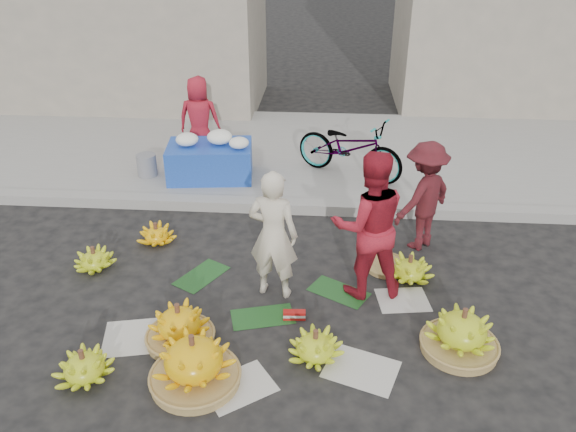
# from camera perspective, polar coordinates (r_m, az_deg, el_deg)

# --- Properties ---
(ground) EXTENTS (80.00, 80.00, 0.00)m
(ground) POSITION_cam_1_polar(r_m,az_deg,el_deg) (6.14, -1.43, -9.09)
(ground) COLOR black
(ground) RESTS_ON ground
(curb) EXTENTS (40.00, 0.25, 0.15)m
(curb) POSITION_cam_1_polar(r_m,az_deg,el_deg) (7.96, 0.06, 1.02)
(curb) COLOR gray
(curb) RESTS_ON ground
(sidewalk) EXTENTS (40.00, 4.00, 0.12)m
(sidewalk) POSITION_cam_1_polar(r_m,az_deg,el_deg) (9.87, 0.94, 6.55)
(sidewalk) COLOR gray
(sidewalk) RESTS_ON ground
(building_left) EXTENTS (6.00, 3.00, 4.00)m
(building_left) POSITION_cam_1_polar(r_m,az_deg,el_deg) (12.98, -17.21, 19.58)
(building_left) COLOR gray
(building_left) RESTS_ON sidewalk
(newspaper_scatter) EXTENTS (3.20, 1.80, 0.00)m
(newspaper_scatter) POSITION_cam_1_polar(r_m,az_deg,el_deg) (5.53, -2.23, -14.11)
(newspaper_scatter) COLOR beige
(newspaper_scatter) RESTS_ON ground
(banana_leaves) EXTENTS (2.00, 1.00, 0.00)m
(banana_leaves) POSITION_cam_1_polar(r_m,az_deg,el_deg) (6.31, -2.17, -7.91)
(banana_leaves) COLOR #164419
(banana_leaves) RESTS_ON ground
(banana_bunch_0) EXTENTS (0.76, 0.76, 0.46)m
(banana_bunch_0) POSITION_cam_1_polar(r_m,az_deg,el_deg) (5.67, -11.00, -10.90)
(banana_bunch_0) COLOR olive
(banana_bunch_0) RESTS_ON ground
(banana_bunch_1) EXTENTS (0.56, 0.56, 0.32)m
(banana_bunch_1) POSITION_cam_1_polar(r_m,az_deg,el_deg) (5.55, -20.02, -14.15)
(banana_bunch_1) COLOR #9CBE1B
(banana_bunch_1) RESTS_ON ground
(banana_bunch_2) EXTENTS (0.85, 0.85, 0.53)m
(banana_bunch_2) POSITION_cam_1_polar(r_m,az_deg,el_deg) (5.20, -9.55, -14.38)
(banana_bunch_2) COLOR olive
(banana_bunch_2) RESTS_ON ground
(banana_bunch_3) EXTENTS (0.59, 0.59, 0.33)m
(banana_bunch_3) POSITION_cam_1_polar(r_m,az_deg,el_deg) (5.44, 2.80, -13.06)
(banana_bunch_3) COLOR #9CBE1B
(banana_bunch_3) RESTS_ON ground
(banana_bunch_4) EXTENTS (0.75, 0.75, 0.49)m
(banana_bunch_4) POSITION_cam_1_polar(r_m,az_deg,el_deg) (5.71, 17.21, -11.22)
(banana_bunch_4) COLOR olive
(banana_bunch_4) RESTS_ON ground
(banana_bunch_5) EXTENTS (0.58, 0.58, 0.32)m
(banana_bunch_5) POSITION_cam_1_polar(r_m,az_deg,el_deg) (6.63, 12.25, -5.27)
(banana_bunch_5) COLOR #9CBE1B
(banana_bunch_5) RESTS_ON ground
(banana_bunch_6) EXTENTS (0.55, 0.55, 0.30)m
(banana_bunch_6) POSITION_cam_1_polar(r_m,az_deg,el_deg) (7.05, -19.07, -4.19)
(banana_bunch_6) COLOR #9CBE1B
(banana_bunch_6) RESTS_ON ground
(banana_bunch_7) EXTENTS (0.54, 0.54, 0.28)m
(banana_bunch_7) POSITION_cam_1_polar(r_m,az_deg,el_deg) (7.38, -13.23, -1.82)
(banana_bunch_7) COLOR yellow
(banana_bunch_7) RESTS_ON ground
(basket_spare) EXTENTS (0.66, 0.66, 0.06)m
(basket_spare) POSITION_cam_1_polar(r_m,az_deg,el_deg) (6.82, 9.96, -5.02)
(basket_spare) COLOR olive
(basket_spare) RESTS_ON ground
(incense_stack) EXTENTS (0.24, 0.09, 0.10)m
(incense_stack) POSITION_cam_1_polar(r_m,az_deg,el_deg) (5.93, 0.65, -10.01)
(incense_stack) COLOR #A91412
(incense_stack) RESTS_ON ground
(vendor_cream) EXTENTS (0.60, 0.45, 1.48)m
(vendor_cream) POSITION_cam_1_polar(r_m,az_deg,el_deg) (5.94, -1.51, -1.95)
(vendor_cream) COLOR beige
(vendor_cream) RESTS_ON ground
(vendor_red) EXTENTS (0.91, 0.77, 1.67)m
(vendor_red) POSITION_cam_1_polar(r_m,az_deg,el_deg) (5.98, 8.21, -0.93)
(vendor_red) COLOR red
(vendor_red) RESTS_ON ground
(man_striped) EXTENTS (1.01, 1.00, 1.39)m
(man_striped) POSITION_cam_1_polar(r_m,az_deg,el_deg) (7.04, 13.64, 1.97)
(man_striped) COLOR maroon
(man_striped) RESTS_ON ground
(flower_table) EXTENTS (1.35, 0.93, 0.74)m
(flower_table) POSITION_cam_1_polar(r_m,az_deg,el_deg) (8.71, -7.88, 5.78)
(flower_table) COLOR #1B42AF
(flower_table) RESTS_ON sidewalk
(grey_bucket) EXTENTS (0.30, 0.30, 0.34)m
(grey_bucket) POSITION_cam_1_polar(r_m,az_deg,el_deg) (9.01, -14.14, 5.04)
(grey_bucket) COLOR slate
(grey_bucket) RESTS_ON sidewalk
(flower_vendor) EXTENTS (0.68, 0.44, 1.38)m
(flower_vendor) POSITION_cam_1_polar(r_m,az_deg,el_deg) (9.28, -8.99, 9.70)
(flower_vendor) COLOR red
(flower_vendor) RESTS_ON sidewalk
(bicycle) EXTENTS (1.38, 1.84, 0.93)m
(bicycle) POSITION_cam_1_polar(r_m,az_deg,el_deg) (8.68, 6.28, 6.93)
(bicycle) COLOR gray
(bicycle) RESTS_ON sidewalk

